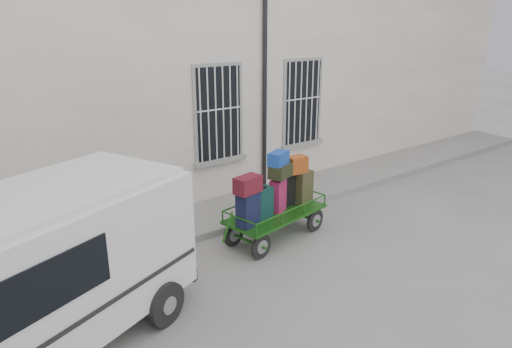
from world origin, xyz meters
name	(u,v)px	position (x,y,z in m)	size (l,w,h in m)	color
ground	(315,239)	(0.00, 0.00, 0.00)	(80.00, 80.00, 0.00)	slate
building	(181,72)	(0.00, 5.50, 3.00)	(24.00, 5.15, 6.00)	#BFB6A3
sidewalk	(252,205)	(0.00, 2.20, 0.07)	(24.00, 1.70, 0.15)	slate
luggage_cart	(275,198)	(-0.63, 0.55, 0.91)	(2.65, 1.33, 1.85)	black
van	(25,273)	(-5.44, -0.36, 1.30)	(4.85, 3.40, 2.27)	white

